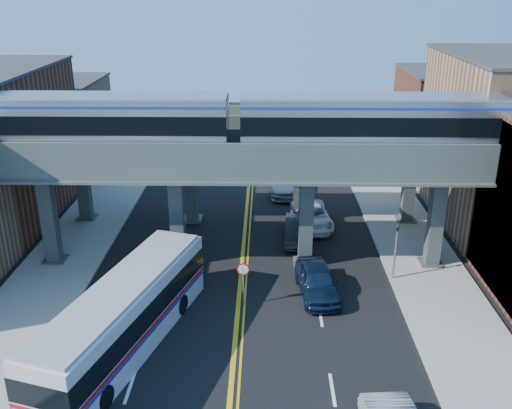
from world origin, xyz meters
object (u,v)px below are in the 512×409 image
(stop_sign, at_px, (243,277))
(car_lane_b, at_px, (297,230))
(transit_bus, at_px, (124,317))
(traffic_signal, at_px, (396,246))
(car_lane_a, at_px, (317,281))
(transit_train, at_px, (371,122))
(car_lane_d, at_px, (284,182))
(car_lane_c, at_px, (312,216))

(stop_sign, bearing_deg, car_lane_b, 68.56)
(transit_bus, distance_m, car_lane_b, 15.53)
(traffic_signal, xyz_separation_m, car_lane_a, (-4.73, -1.72, -1.43))
(stop_sign, distance_m, transit_bus, 6.89)
(transit_train, relative_size, car_lane_a, 9.17)
(transit_train, distance_m, car_lane_b, 10.01)
(transit_bus, relative_size, car_lane_d, 2.15)
(stop_sign, distance_m, car_lane_a, 4.45)
(traffic_signal, distance_m, car_lane_c, 9.36)
(transit_train, relative_size, car_lane_b, 9.94)
(car_lane_c, distance_m, car_lane_d, 7.48)
(transit_train, bearing_deg, stop_sign, -145.54)
(car_lane_a, xyz_separation_m, car_lane_d, (-1.40, 17.15, 0.03))
(transit_bus, xyz_separation_m, car_lane_c, (10.20, 15.15, -0.94))
(transit_bus, bearing_deg, traffic_signal, -47.75)
(transit_bus, distance_m, car_lane_d, 23.94)
(transit_train, bearing_deg, car_lane_d, 108.60)
(car_lane_d, bearing_deg, car_lane_a, -87.73)
(car_lane_b, height_order, car_lane_c, car_lane_b)
(car_lane_a, relative_size, car_lane_c, 0.92)
(stop_sign, xyz_separation_m, transit_bus, (-5.62, -3.98, -0.04))
(car_lane_c, bearing_deg, transit_bus, -129.64)
(car_lane_d, bearing_deg, car_lane_c, -78.32)
(transit_train, relative_size, stop_sign, 17.79)
(stop_sign, bearing_deg, transit_bus, -144.65)
(car_lane_c, bearing_deg, car_lane_a, -98.10)
(stop_sign, relative_size, car_lane_c, 0.47)
(stop_sign, height_order, car_lane_c, stop_sign)
(transit_train, xyz_separation_m, car_lane_c, (-2.70, 6.17, -8.48))
(stop_sign, xyz_separation_m, car_lane_c, (4.59, 11.17, -0.99))
(stop_sign, bearing_deg, traffic_signal, 18.63)
(car_lane_c, bearing_deg, transit_train, -72.05)
(car_lane_b, distance_m, car_lane_d, 9.81)
(car_lane_b, bearing_deg, car_lane_c, 68.09)
(transit_train, bearing_deg, car_lane_a, -129.93)
(transit_train, xyz_separation_m, car_lane_d, (-4.52, 13.42, -8.36))
(transit_train, height_order, stop_sign, transit_train)
(traffic_signal, distance_m, car_lane_b, 8.03)
(transit_bus, relative_size, car_lane_b, 2.81)
(transit_train, distance_m, car_lane_d, 16.44)
(car_lane_d, bearing_deg, stop_sign, -100.94)
(stop_sign, xyz_separation_m, traffic_signal, (8.90, 3.00, 0.54))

